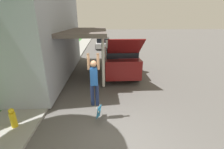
% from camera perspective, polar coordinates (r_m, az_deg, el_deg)
% --- Properties ---
extents(ground_plane, '(120.00, 120.00, 0.00)m').
position_cam_1_polar(ground_plane, '(5.14, 1.43, -23.54)').
color(ground_plane, '#54514F').
extents(sidewalk, '(1.80, 80.00, 0.10)m').
position_cam_1_polar(sidewalk, '(10.83, -20.61, -0.15)').
color(sidewalk, gray).
rests_on(sidewalk, ground_plane).
extents(suv_parked, '(2.18, 5.61, 2.73)m').
position_cam_1_polar(suv_parked, '(10.47, 2.85, 6.63)').
color(suv_parked, maroon).
rests_on(suv_parked, ground_plane).
extents(car_down_street, '(1.95, 4.20, 1.36)m').
position_cam_1_polar(car_down_street, '(20.58, -3.40, 11.90)').
color(car_down_street, '#B7B7BC').
rests_on(car_down_street, ground_plane).
extents(skateboarder, '(0.41, 0.22, 1.92)m').
position_cam_1_polar(skateboarder, '(5.20, -6.84, -2.06)').
color(skateboarder, '#192347').
rests_on(skateboarder, ground_plane).
extents(skateboard, '(0.23, 0.76, 0.24)m').
position_cam_1_polar(skateboard, '(5.62, -5.10, -13.69)').
color(skateboard, '#236B99').
rests_on(skateboard, ground_plane).
extents(fire_hydrant, '(0.20, 0.20, 0.71)m').
position_cam_1_polar(fire_hydrant, '(6.22, -33.55, -13.64)').
color(fire_hydrant, gold).
rests_on(fire_hydrant, sidewalk).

